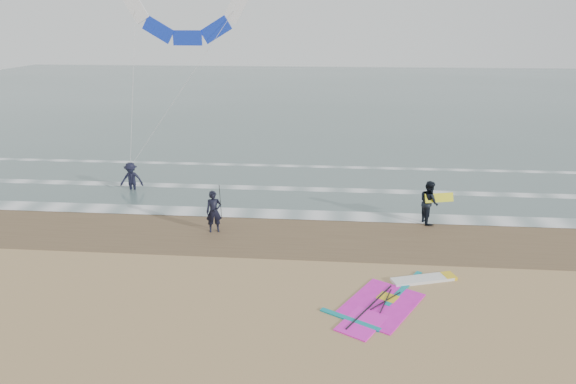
# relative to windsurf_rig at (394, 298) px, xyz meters

# --- Properties ---
(ground) EXTENTS (120.00, 120.00, 0.00)m
(ground) POSITION_rel_windsurf_rig_xyz_m (-2.73, -0.99, -0.03)
(ground) COLOR tan
(ground) RESTS_ON ground
(sea_water) EXTENTS (120.00, 80.00, 0.02)m
(sea_water) POSITION_rel_windsurf_rig_xyz_m (-2.73, 47.01, -0.02)
(sea_water) COLOR #47605E
(sea_water) RESTS_ON ground
(wet_sand_band) EXTENTS (120.00, 5.00, 0.01)m
(wet_sand_band) POSITION_rel_windsurf_rig_xyz_m (-2.73, 5.01, -0.03)
(wet_sand_band) COLOR brown
(wet_sand_band) RESTS_ON ground
(foam_waterline) EXTENTS (120.00, 9.15, 0.02)m
(foam_waterline) POSITION_rel_windsurf_rig_xyz_m (-2.73, 9.45, -0.00)
(foam_waterline) COLOR white
(foam_waterline) RESTS_ON ground
(windsurf_rig) EXTENTS (4.71, 4.46, 0.11)m
(windsurf_rig) POSITION_rel_windsurf_rig_xyz_m (0.00, 0.00, 0.00)
(windsurf_rig) COLOR white
(windsurf_rig) RESTS_ON ground
(person_standing) EXTENTS (0.76, 0.60, 1.81)m
(person_standing) POSITION_rel_windsurf_rig_xyz_m (-7.05, 4.97, 0.88)
(person_standing) COLOR black
(person_standing) RESTS_ON ground
(person_walking) EXTENTS (0.94, 1.10, 1.95)m
(person_walking) POSITION_rel_windsurf_rig_xyz_m (2.18, 6.78, 0.94)
(person_walking) COLOR black
(person_walking) RESTS_ON ground
(person_wading) EXTENTS (1.27, 0.81, 1.88)m
(person_wading) POSITION_rel_windsurf_rig_xyz_m (-12.65, 10.09, 0.91)
(person_wading) COLOR black
(person_wading) RESTS_ON ground
(held_pole) EXTENTS (0.17, 0.86, 1.82)m
(held_pole) POSITION_rel_windsurf_rig_xyz_m (-6.75, 4.97, 1.30)
(held_pole) COLOR black
(held_pole) RESTS_ON ground
(carried_kiteboard) EXTENTS (1.30, 0.51, 0.39)m
(carried_kiteboard) POSITION_rel_windsurf_rig_xyz_m (2.58, 6.68, 1.20)
(carried_kiteboard) COLOR yellow
(carried_kiteboard) RESTS_ON ground
(surf_kite) EXTENTS (6.70, 2.25, 8.82)m
(surf_kite) POSITION_rel_windsurf_rig_xyz_m (-9.80, 12.24, 8.43)
(surf_kite) COLOR white
(surf_kite) RESTS_ON ground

